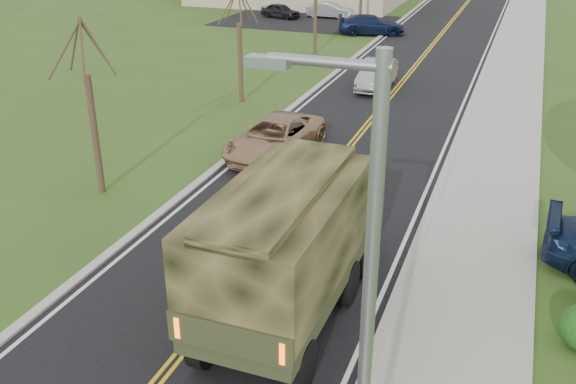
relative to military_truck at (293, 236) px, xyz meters
The scene contains 14 objects.
road 34.59m from the military_truck, 93.03° to the left, with size 8.00×120.00×0.01m, color black.
curb_right 34.62m from the military_truck, 86.14° to the left, with size 0.30×120.00×0.12m, color #9E998E.
sidewalk_right 34.78m from the military_truck, 83.26° to the left, with size 3.20×120.00×0.10m, color #9E998E.
curb_left 35.05m from the military_truck, 99.83° to the left, with size 0.30×120.00×0.10m, color #9E998E.
street_light 7.14m from the military_truck, 62.96° to the right, with size 1.65×0.22×8.00m.
bare_tree_a 9.91m from the military_truck, 153.12° to the left, with size 1.93×2.26×6.08m.
bare_tree_b 18.69m from the military_truck, 118.18° to the left, with size 1.83×2.14×5.73m.
bare_tree_c 29.82m from the military_truck, 107.22° to the left, with size 2.04×2.39×6.42m.
military_truck is the anchor object (origin of this frame).
suv_champagne 11.05m from the military_truck, 113.84° to the left, with size 2.49×5.41×1.50m, color tan.
sedan_silver 21.64m from the military_truck, 97.77° to the left, with size 1.60×4.58×1.51m, color #9FA0A4.
lot_car_dark 44.27m from the military_truck, 111.44° to the left, with size 1.46×3.64×1.24m, color black.
lot_car_silver 44.45m from the military_truck, 105.87° to the left, with size 1.41×4.04×1.33m, color #AFB0B5.
lot_car_navy 37.15m from the military_truck, 100.71° to the left, with size 2.06×5.07×1.47m, color #0E1835.
Camera 1 is at (6.38, -7.06, 9.38)m, focal length 40.00 mm.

